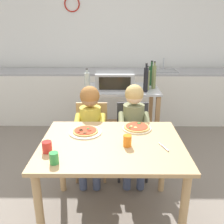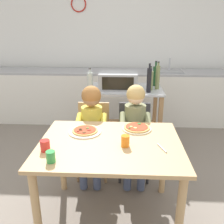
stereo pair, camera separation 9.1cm
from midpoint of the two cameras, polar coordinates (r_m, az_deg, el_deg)
name	(u,v)px [view 1 (the left image)]	position (r m, az deg, el deg)	size (l,w,h in m)	color
ground_plane	(112,155)	(3.28, -0.70, -10.04)	(10.99, 10.99, 0.00)	slate
back_wall_tiled	(113,40)	(4.54, -0.35, 16.29)	(5.49, 0.14, 2.70)	white
kitchen_counter	(113,96)	(4.29, -0.38, 3.72)	(4.94, 0.60, 1.08)	silver
kitchen_island_cart	(121,109)	(3.24, 1.42, 0.71)	(0.94, 0.63, 0.86)	#B7BABF
toaster_oven	(115,80)	(3.12, -0.20, 7.32)	(0.47, 0.34, 0.20)	#999BA0
bottle_clear_vinegar	(146,80)	(2.96, 6.98, 7.47)	(0.05, 0.05, 0.34)	black
bottle_slim_sauce	(151,75)	(3.32, 8.30, 8.42)	(0.07, 0.07, 0.32)	#1E4723
bottle_brown_beer	(154,77)	(3.14, 8.87, 8.08)	(0.05, 0.05, 0.34)	olive
bottle_tall_green_wine	(87,83)	(2.93, -6.66, 6.78)	(0.07, 0.07, 0.29)	#ADB7B2
bottle_dark_olive_oil	(147,80)	(3.08, 7.25, 7.40)	(0.07, 0.07, 0.29)	olive
dining_table	(112,155)	(2.03, -1.36, -9.87)	(1.14, 0.87, 0.74)	tan
dining_chair_left	(92,135)	(2.74, -5.72, -5.26)	(0.36, 0.36, 0.81)	tan
dining_chair_right	(132,135)	(2.73, 3.82, -5.24)	(0.36, 0.36, 0.81)	#333338
child_in_yellow_shirt	(90,122)	(2.55, -6.13, -2.40)	(0.32, 0.42, 1.03)	#424C6B
child_in_olive_shirt	(134,123)	(2.55, 4.07, -2.46)	(0.32, 0.42, 1.04)	#424C6B
pizza_plate_white	(85,132)	(2.15, -7.38, -4.54)	(0.28, 0.28, 0.03)	white
pizza_plate_cream	(137,128)	(2.22, 4.61, -3.62)	(0.26, 0.26, 0.03)	beige
drinking_cup_green	(54,158)	(1.74, -14.78, -10.30)	(0.06, 0.06, 0.08)	green
drinking_cup_red	(47,147)	(1.89, -16.17, -7.80)	(0.07, 0.07, 0.09)	red
drinking_cup_orange	(127,141)	(1.90, 2.21, -6.69)	(0.06, 0.06, 0.09)	orange
serving_spoon	(164,147)	(1.93, 10.57, -7.96)	(0.01, 0.01, 0.14)	#B7BABF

